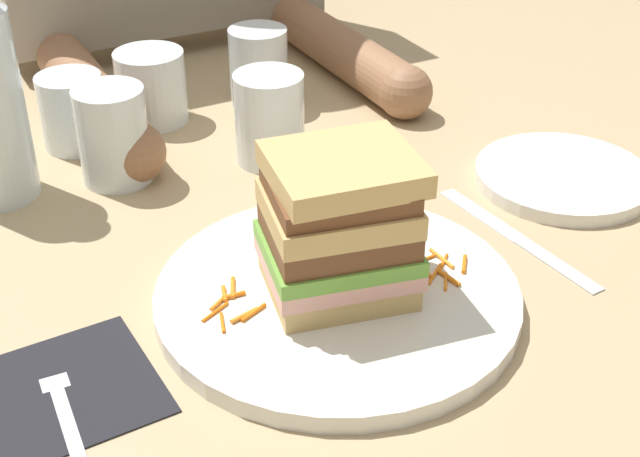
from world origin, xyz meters
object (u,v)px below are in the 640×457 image
object	(u,v)px
empty_tumbler_3	(151,87)
side_plate	(563,177)
juice_glass	(270,121)
empty_tumbler_2	(73,111)
main_plate	(337,296)
knife	(521,239)
empty_tumbler_1	(259,68)
sandwich	(339,227)
fork	(63,406)
empty_tumbler_0	(113,135)
napkin_dark	(57,390)

from	to	relation	value
empty_tumbler_3	side_plate	bearing A→B (deg)	-46.88
juice_glass	empty_tumbler_2	bearing A→B (deg)	143.11
main_plate	knife	size ratio (longest dim) A/B	1.47
main_plate	empty_tumbler_1	size ratio (longest dim) A/B	3.21
sandwich	empty_tumbler_2	distance (m)	0.40
fork	empty_tumbler_0	size ratio (longest dim) A/B	1.71
fork	knife	distance (m)	0.42
fork	side_plate	size ratio (longest dim) A/B	0.95
sandwich	empty_tumbler_2	xyz separation A→B (m)	(-0.11, 0.38, -0.03)
juice_glass	empty_tumbler_3	bearing A→B (deg)	116.80
knife	side_plate	world-z (taller)	side_plate
napkin_dark	empty_tumbler_1	size ratio (longest dim) A/B	1.49
knife	side_plate	xyz separation A→B (m)	(0.11, 0.07, 0.01)
napkin_dark	empty_tumbler_1	bearing A→B (deg)	48.89
sandwich	side_plate	world-z (taller)	sandwich
empty_tumbler_1	empty_tumbler_0	bearing A→B (deg)	-153.98
empty_tumbler_2	empty_tumbler_0	bearing A→B (deg)	-79.80
fork	empty_tumbler_3	bearing A→B (deg)	63.43
main_plate	sandwich	distance (m)	0.07
empty_tumbler_2	napkin_dark	bearing A→B (deg)	-107.01
main_plate	side_plate	distance (m)	0.31
juice_glass	empty_tumbler_3	xyz separation A→B (m)	(-0.08, 0.15, -0.00)
main_plate	knife	distance (m)	0.19
napkin_dark	juice_glass	bearing A→B (deg)	41.21
fork	empty_tumbler_1	distance (m)	0.53
napkin_dark	juice_glass	distance (m)	0.38
sandwich	napkin_dark	bearing A→B (deg)	179.03
fork	knife	bearing A→B (deg)	3.33
empty_tumbler_3	juice_glass	bearing A→B (deg)	-63.20
juice_glass	knife	bearing A→B (deg)	-62.18
side_plate	empty_tumbler_0	bearing A→B (deg)	150.84
sandwich	side_plate	size ratio (longest dim) A/B	0.76
main_plate	empty_tumbler_2	xyz separation A→B (m)	(-0.11, 0.38, 0.03)
sandwich	knife	distance (m)	0.20
empty_tumbler_3	side_plate	world-z (taller)	empty_tumbler_3
main_plate	empty_tumbler_3	bearing A→B (deg)	92.23
main_plate	empty_tumbler_1	bearing A→B (deg)	74.30
main_plate	knife	world-z (taller)	main_plate
main_plate	sandwich	bearing A→B (deg)	-51.19
side_plate	main_plate	bearing A→B (deg)	-166.56
fork	juice_glass	distance (m)	0.40
empty_tumbler_0	empty_tumbler_2	bearing A→B (deg)	100.20
napkin_dark	fork	world-z (taller)	fork
main_plate	empty_tumbler_2	size ratio (longest dim) A/B	3.70
empty_tumbler_0	main_plate	bearing A→B (deg)	-72.02
knife	napkin_dark	bearing A→B (deg)	-179.71
knife	empty_tumbler_1	size ratio (longest dim) A/B	2.18
empty_tumbler_3	main_plate	bearing A→B (deg)	-87.77
sandwich	fork	size ratio (longest dim) A/B	0.79
knife	empty_tumbler_1	xyz separation A→B (m)	(-0.08, 0.38, 0.04)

